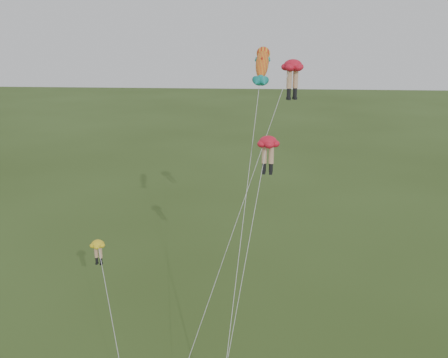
{
  "coord_description": "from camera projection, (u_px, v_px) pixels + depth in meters",
  "views": [
    {
      "loc": [
        2.71,
        -23.73,
        21.09
      ],
      "look_at": [
        0.64,
        6.0,
        11.86
      ],
      "focal_mm": 40.0,
      "sensor_mm": 36.0,
      "label": 1
    }
  ],
  "objects": [
    {
      "name": "legs_kite_red_high",
      "position": [
        292.0,
        71.0,
        34.79
      ],
      "size": [
        8.09,
        13.24,
        18.81
      ],
      "rotation": [
        0.0,
        0.0,
        0.45
      ],
      "color": "red",
      "rests_on": "ground"
    },
    {
      "name": "legs_kite_red_mid",
      "position": [
        267.0,
        150.0,
        28.78
      ],
      "size": [
        3.5,
        8.06,
        14.98
      ],
      "rotation": [
        0.0,
        0.0,
        -0.15
      ],
      "color": "red",
      "rests_on": "ground"
    },
    {
      "name": "legs_kite_yellow",
      "position": [
        99.0,
        254.0,
        30.1
      ],
      "size": [
        4.66,
        8.72,
        8.58
      ],
      "rotation": [
        0.0,
        0.0,
        -0.18
      ],
      "color": "yellow",
      "rests_on": "ground"
    },
    {
      "name": "fish_kite",
      "position": [
        262.0,
        65.0,
        30.73
      ],
      "size": [
        2.67,
        12.68,
        20.04
      ],
      "rotation": [
        0.56,
        0.0,
        -0.06
      ],
      "color": "gold",
      "rests_on": "ground"
    }
  ]
}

